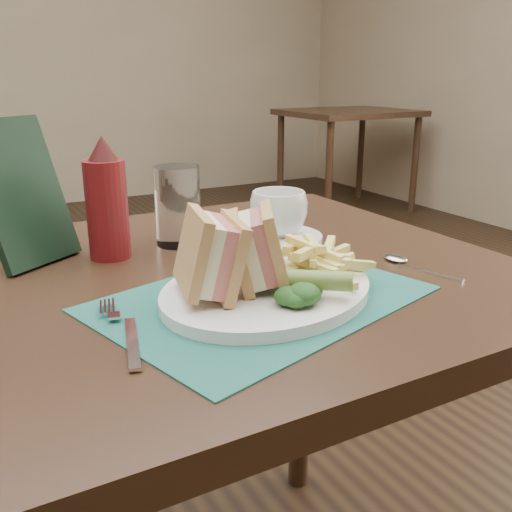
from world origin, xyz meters
The scene contains 17 objects.
floor centered at (0.00, 0.00, 0.00)m, with size 7.00×7.00×0.00m, color black.
table_main centered at (0.00, -0.50, 0.38)m, with size 0.90×0.75×0.75m, color black, non-canonical shape.
table_bg_right centered at (2.38, 2.22, 0.38)m, with size 0.90×0.75×0.75m, color black, non-canonical shape.
placemat centered at (0.02, -0.63, 0.75)m, with size 0.40×0.28×0.00m, color #1B584E.
plate centered at (0.03, -0.63, 0.76)m, with size 0.30×0.24×0.01m, color white, non-canonical shape.
sandwich_half_a centered at (-0.06, -0.62, 0.82)m, with size 0.06×0.10×0.09m, color tan, non-canonical shape.
sandwich_half_b centered at (0.00, -0.62, 0.82)m, with size 0.06×0.10×0.09m, color tan, non-canonical shape.
kale_garnish centered at (0.04, -0.69, 0.78)m, with size 0.11×0.08×0.03m, color #173D16, non-canonical shape.
pickle_spear centered at (0.05, -0.69, 0.79)m, with size 0.02×0.02×0.12m, color #57742C.
fries_pile centered at (0.11, -0.62, 0.79)m, with size 0.18×0.20×0.05m, color #F0DF78, non-canonical shape.
fork centered at (-0.16, -0.65, 0.76)m, with size 0.03×0.17×0.01m, color silver, non-canonical shape.
spoon centered at (0.28, -0.64, 0.76)m, with size 0.03×0.15×0.01m, color silver, non-canonical shape.
saucer centered at (0.18, -0.42, 0.76)m, with size 0.15×0.15×0.01m, color white.
coffee_cup centered at (0.18, -0.42, 0.80)m, with size 0.10×0.10×0.08m, color white.
drinking_glass centered at (0.02, -0.36, 0.81)m, with size 0.07×0.07×0.13m, color white.
ketchup_bottle centered at (-0.10, -0.37, 0.84)m, with size 0.06×0.06×0.19m, color #5F1013, non-canonical shape.
check_presenter centered at (-0.21, -0.33, 0.86)m, with size 0.13×0.01×0.22m, color black.
Camera 1 is at (-0.31, -1.22, 1.03)m, focal length 40.00 mm.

